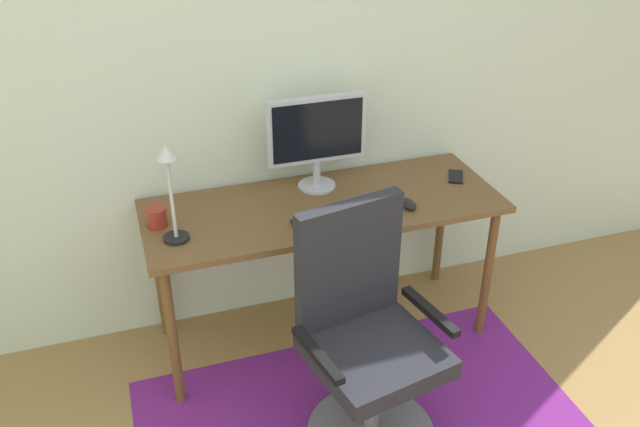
{
  "coord_description": "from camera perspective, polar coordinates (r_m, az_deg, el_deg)",
  "views": [
    {
      "loc": [
        -0.78,
        -0.75,
        2.26
      ],
      "look_at": [
        -0.02,
        1.57,
        0.86
      ],
      "focal_mm": 37.93,
      "sensor_mm": 36.0,
      "label": 1
    }
  ],
  "objects": [
    {
      "name": "wall_back",
      "position": [
        3.2,
        -3.35,
        12.36
      ],
      "size": [
        6.0,
        0.1,
        2.6
      ],
      "primitive_type": "cube",
      "color": "silver",
      "rests_on": "ground"
    },
    {
      "name": "computer_mouse",
      "position": [
        3.09,
        7.49,
        0.8
      ],
      "size": [
        0.06,
        0.1,
        0.03
      ],
      "primitive_type": "ellipsoid",
      "color": "black",
      "rests_on": "desk"
    },
    {
      "name": "coffee_cup",
      "position": [
        2.99,
        -13.61,
        -0.31
      ],
      "size": [
        0.09,
        0.09,
        0.09
      ],
      "primitive_type": "cylinder",
      "color": "maroon",
      "rests_on": "desk"
    },
    {
      "name": "desk",
      "position": [
        3.14,
        0.3,
        -0.31
      ],
      "size": [
        1.65,
        0.62,
        0.76
      ],
      "color": "brown",
      "rests_on": "ground"
    },
    {
      "name": "keyboard",
      "position": [
        2.95,
        1.83,
        -0.57
      ],
      "size": [
        0.43,
        0.13,
        0.02
      ],
      "primitive_type": "cube",
      "color": "black",
      "rests_on": "desk"
    },
    {
      "name": "cell_phone",
      "position": [
        3.4,
        11.38,
        3.07
      ],
      "size": [
        0.13,
        0.16,
        0.01
      ],
      "primitive_type": "cube",
      "rotation": [
        0.0,
        0.0,
        -0.5
      ],
      "color": "black",
      "rests_on": "desk"
    },
    {
      "name": "monitor",
      "position": [
        3.13,
        -0.27,
        6.7
      ],
      "size": [
        0.47,
        0.18,
        0.45
      ],
      "color": "#B2B2B7",
      "rests_on": "desk"
    },
    {
      "name": "office_chair",
      "position": [
        2.76,
        3.9,
        -11.74
      ],
      "size": [
        0.61,
        0.56,
        1.05
      ],
      "rotation": [
        0.0,
        0.0,
        0.2
      ],
      "color": "slate",
      "rests_on": "ground"
    },
    {
      "name": "desk_lamp",
      "position": [
        2.77,
        -12.58,
        2.62
      ],
      "size": [
        0.11,
        0.11,
        0.43
      ],
      "color": "black",
      "rests_on": "desk"
    },
    {
      "name": "area_rug",
      "position": [
        3.09,
        3.55,
        -17.12
      ],
      "size": [
        1.9,
        1.12,
        0.01
      ],
      "primitive_type": "cube",
      "color": "#722079",
      "rests_on": "ground"
    }
  ]
}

